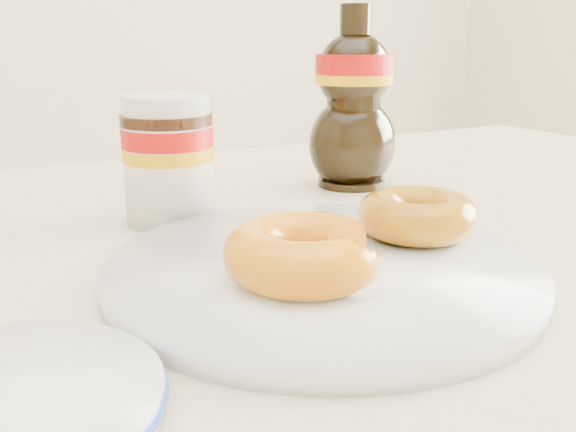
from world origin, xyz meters
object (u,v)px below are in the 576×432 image
plate (322,269)px  donut_bitten (303,253)px  dining_table (298,343)px  nutella_jar (168,155)px  donut_whole (417,215)px  syrup_bottle (354,98)px

plate → donut_bitten: donut_bitten is taller
dining_table → nutella_jar: size_ratio=12.01×
donut_bitten → plate: bearing=33.0°
dining_table → donut_bitten: donut_bitten is taller
nutella_jar → donut_whole: bearing=-52.0°
syrup_bottle → dining_table: bearing=-134.5°
plate → donut_whole: donut_whole is taller
dining_table → donut_bitten: bearing=-118.0°
donut_bitten → syrup_bottle: (0.21, 0.26, 0.07)m
plate → syrup_bottle: 0.31m
donut_whole → nutella_jar: bearing=128.0°
donut_whole → syrup_bottle: size_ratio=0.47×
plate → nutella_jar: size_ratio=2.63×
donut_bitten → syrup_bottle: bearing=43.3°
dining_table → plate: (-0.02, -0.07, 0.09)m
donut_bitten → donut_whole: 0.13m
donut_bitten → syrup_bottle: size_ratio=0.52×
donut_bitten → donut_whole: size_ratio=1.11×
dining_table → syrup_bottle: bearing=45.5°
plate → donut_whole: size_ratio=3.29×
dining_table → donut_whole: donut_whole is taller
plate → nutella_jar: bearing=103.1°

